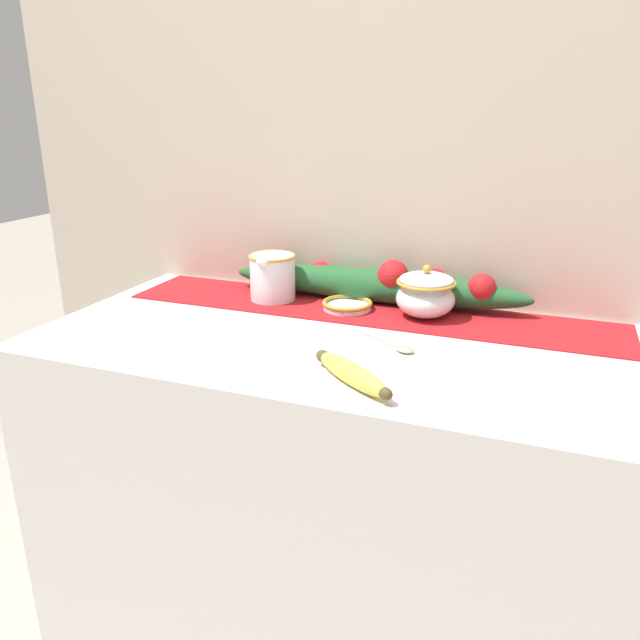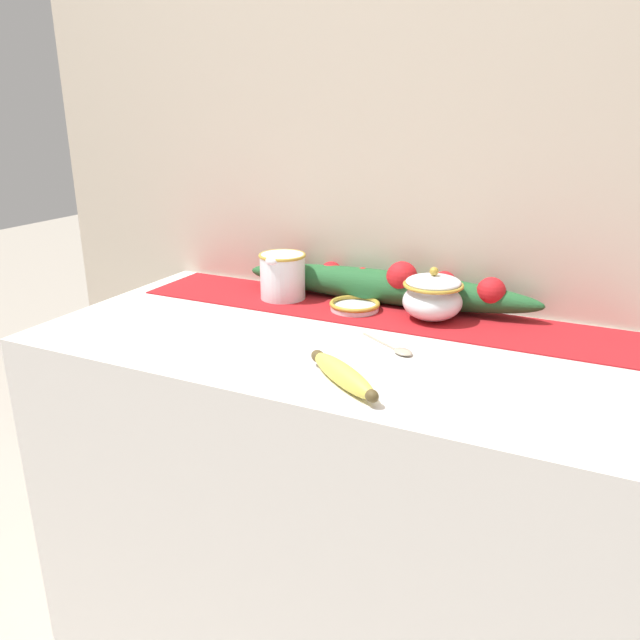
% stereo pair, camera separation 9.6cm
% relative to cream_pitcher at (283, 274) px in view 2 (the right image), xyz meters
% --- Properties ---
extents(countertop, '(1.27, 0.62, 0.92)m').
position_rel_cream_pitcher_xyz_m(countertop, '(0.24, -0.19, -0.52)').
color(countertop, silver).
rests_on(countertop, ground_plane).
extents(back_wall, '(2.07, 0.04, 2.40)m').
position_rel_cream_pitcher_xyz_m(back_wall, '(0.24, 0.14, 0.21)').
color(back_wall, beige).
rests_on(back_wall, ground_plane).
extents(table_runner, '(1.17, 0.22, 0.00)m').
position_rel_cream_pitcher_xyz_m(table_runner, '(0.24, -0.00, -0.06)').
color(table_runner, '#A8191E').
rests_on(table_runner, countertop).
extents(cream_pitcher, '(0.12, 0.14, 0.12)m').
position_rel_cream_pitcher_xyz_m(cream_pitcher, '(0.00, 0.00, 0.00)').
color(cream_pitcher, white).
rests_on(cream_pitcher, countertop).
extents(sugar_bowl, '(0.13, 0.13, 0.12)m').
position_rel_cream_pitcher_xyz_m(sugar_bowl, '(0.38, -0.00, -0.01)').
color(sugar_bowl, white).
rests_on(sugar_bowl, countertop).
extents(small_dish, '(0.12, 0.12, 0.02)m').
position_rel_cream_pitcher_xyz_m(small_dish, '(0.20, -0.01, -0.05)').
color(small_dish, white).
rests_on(small_dish, countertop).
extents(banana, '(0.19, 0.15, 0.04)m').
position_rel_cream_pitcher_xyz_m(banana, '(0.34, -0.40, -0.04)').
color(banana, '#DBCC4C').
rests_on(banana, countertop).
extents(spoon, '(0.14, 0.10, 0.01)m').
position_rel_cream_pitcher_xyz_m(spoon, '(0.38, -0.22, -0.06)').
color(spoon, '#A89E89').
rests_on(spoon, countertop).
extents(poinsettia_garland, '(0.75, 0.09, 0.11)m').
position_rel_cream_pitcher_xyz_m(poinsettia_garland, '(0.24, 0.07, -0.01)').
color(poinsettia_garland, '#235B2D').
rests_on(poinsettia_garland, countertop).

